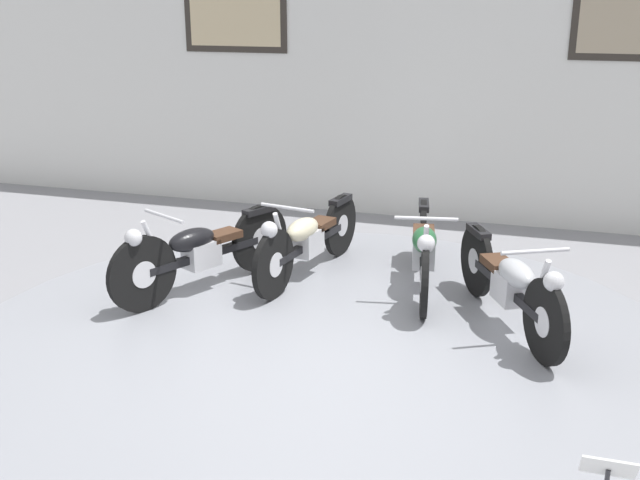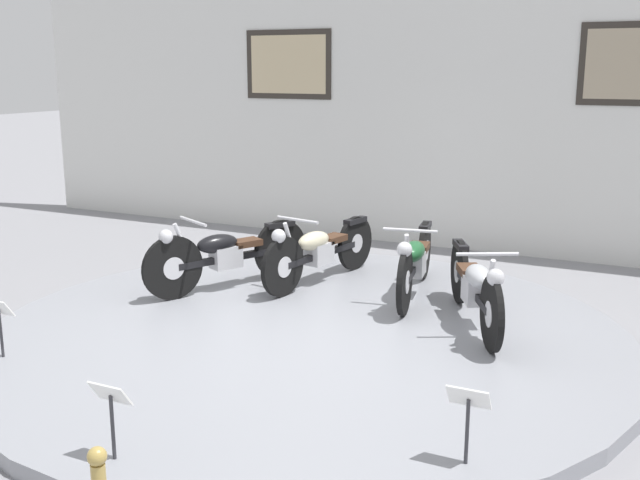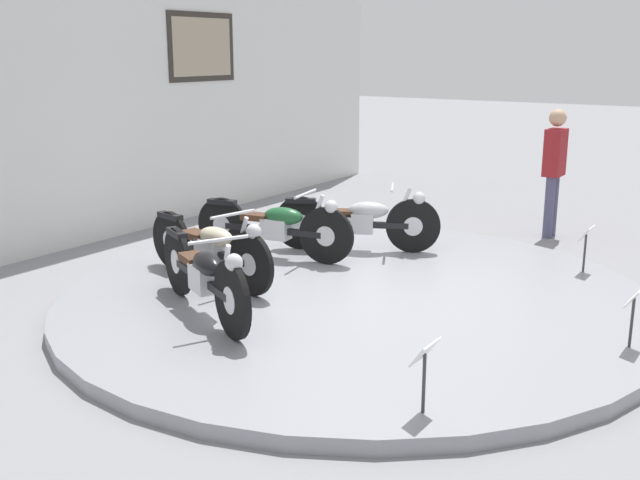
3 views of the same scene
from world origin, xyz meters
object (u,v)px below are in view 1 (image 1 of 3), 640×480
Objects in this scene: motorcycle_cream at (307,238)px; motorcycle_green at (424,248)px; info_placard_front_right at (607,479)px; motorcycle_black at (201,250)px; motorcycle_silver at (510,283)px.

motorcycle_cream is 0.99× the size of motorcycle_green.
info_placard_front_right is (2.53, -3.14, -0.02)m from motorcycle_cream.
motorcycle_black is 0.93× the size of motorcycle_green.
motorcycle_cream is at bearing 38.63° from motorcycle_black.
motorcycle_cream is 2.03m from motorcycle_silver.
motorcycle_black is at bearing -141.37° from motorcycle_cream.
motorcycle_black is 2.03m from motorcycle_green.
motorcycle_silver is (2.74, -0.00, -0.01)m from motorcycle_black.
motorcycle_black is at bearing 179.97° from motorcycle_silver.
motorcycle_green is (1.93, 0.65, -0.01)m from motorcycle_black.
motorcycle_silver is 3.52× the size of info_placard_front_right.
info_placard_front_right is at bearing -65.82° from motorcycle_green.
motorcycle_black reaches higher than motorcycle_cream.
motorcycle_silver is at bearing -38.66° from motorcycle_green.
motorcycle_green is 3.44m from info_placard_front_right.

